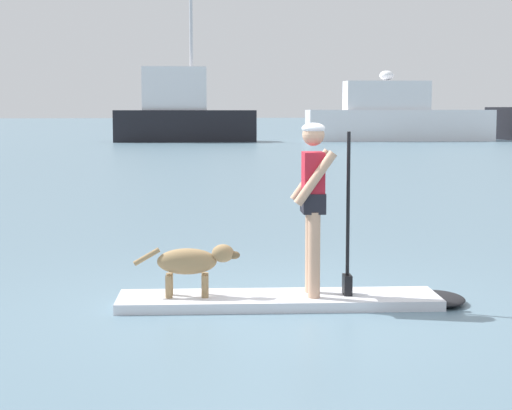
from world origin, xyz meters
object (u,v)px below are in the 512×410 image
object	(u,v)px
paddleboard	(301,300)
dog	(192,262)
moored_boat_port	(396,118)
person_paddler	(315,196)
moored_boat_starboard	(181,114)

from	to	relation	value
paddleboard	dog	bearing A→B (deg)	169.96
paddleboard	moored_boat_port	xyz separation A→B (m)	(18.48, 43.40, 1.37)
paddleboard	dog	world-z (taller)	dog
paddleboard	person_paddler	world-z (taller)	person_paddler
dog	moored_boat_port	world-z (taller)	moored_boat_port
dog	paddleboard	bearing A→B (deg)	-10.04
paddleboard	dog	size ratio (longest dim) A/B	3.38
moored_boat_port	dog	bearing A→B (deg)	-114.35
paddleboard	moored_boat_starboard	xyz separation A→B (m)	(5.24, 45.02, 1.65)
person_paddler	moored_boat_port	distance (m)	47.14
paddleboard	moored_boat_starboard	size ratio (longest dim) A/B	0.31
person_paddler	moored_boat_starboard	distance (m)	45.34
dog	moored_boat_starboard	xyz separation A→B (m)	(6.30, 44.83, 1.26)
moored_boat_starboard	moored_boat_port	world-z (taller)	moored_boat_starboard
moored_boat_starboard	moored_boat_port	xyz separation A→B (m)	(13.25, -1.63, -0.28)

